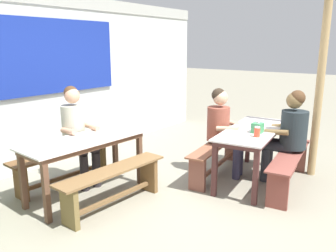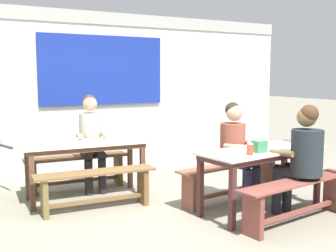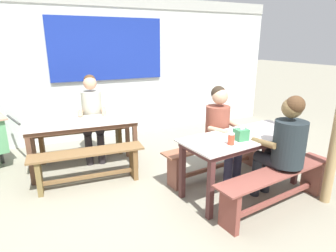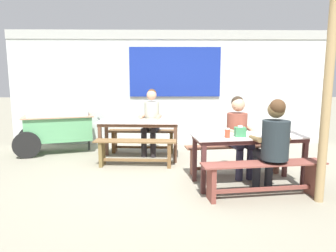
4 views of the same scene
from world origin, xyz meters
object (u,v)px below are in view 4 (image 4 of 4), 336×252
(bench_far_back, at_px, (143,138))
(condiment_jar, at_px, (227,133))
(bench_far_front, at_px, (135,149))
(dining_table_near, at_px, (249,140))
(person_center_facing, at_px, (151,118))
(wooden_support_post, at_px, (327,102))
(dining_table_far, at_px, (139,125))
(food_cart, at_px, (58,121))
(person_right_near_table, at_px, (239,130))
(bench_near_back, at_px, (235,156))
(person_near_front, at_px, (273,141))
(bench_near_front, at_px, (263,175))
(tissue_box, at_px, (240,132))

(bench_far_back, xyz_separation_m, condiment_jar, (1.29, -2.15, 0.49))
(bench_far_front, bearing_deg, dining_table_near, -29.11)
(person_center_facing, relative_size, wooden_support_post, 0.53)
(dining_table_far, bearing_deg, dining_table_near, -40.94)
(food_cart, xyz_separation_m, person_right_near_table, (3.36, -1.59, 0.07))
(bench_near_back, relative_size, person_right_near_table, 1.30)
(condiment_jar, relative_size, wooden_support_post, 0.05)
(dining_table_far, xyz_separation_m, person_near_front, (1.87, -1.87, 0.09))
(bench_near_back, bearing_deg, food_cart, 155.40)
(bench_near_front, bearing_deg, wooden_support_post, -10.74)
(wooden_support_post, bearing_deg, dining_table_far, 139.26)
(bench_near_front, bearing_deg, condiment_jar, 144.04)
(bench_far_front, distance_m, person_center_facing, 1.04)
(person_right_near_table, bearing_deg, bench_near_back, 115.03)
(bench_near_back, bearing_deg, condiment_jar, -112.34)
(person_center_facing, height_order, condiment_jar, person_center_facing)
(bench_far_back, distance_m, person_right_near_table, 2.25)
(bench_far_front, relative_size, tissue_box, 9.38)
(dining_table_far, distance_m, person_right_near_table, 1.93)
(tissue_box, distance_m, wooden_support_post, 1.13)
(bench_far_back, xyz_separation_m, person_near_front, (1.84, -2.38, 0.43))
(food_cart, bearing_deg, bench_far_front, -32.44)
(dining_table_near, bearing_deg, bench_far_back, 130.05)
(person_right_near_table, bearing_deg, bench_near_front, -83.91)
(bench_far_back, height_order, bench_near_back, same)
(food_cart, distance_m, person_right_near_table, 3.72)
(tissue_box, xyz_separation_m, wooden_support_post, (0.90, -0.50, 0.45))
(bench_near_front, relative_size, condiment_jar, 12.57)
(bench_near_back, xyz_separation_m, bench_near_front, (0.13, -1.00, 0.00))
(food_cart, bearing_deg, bench_near_front, -36.10)
(person_near_front, bearing_deg, condiment_jar, 157.84)
(person_center_facing, xyz_separation_m, tissue_box, (1.30, -1.99, 0.06))
(tissue_box, bearing_deg, dining_table_near, 38.06)
(condiment_jar, bearing_deg, bench_near_back, 67.66)
(wooden_support_post, bearing_deg, person_center_facing, 131.44)
(person_near_front, xyz_separation_m, wooden_support_post, (0.54, -0.21, 0.51))
(bench_far_front, bearing_deg, tissue_box, -34.79)
(dining_table_far, xyz_separation_m, bench_far_front, (-0.03, -0.50, -0.34))
(dining_table_far, relative_size, bench_far_front, 1.09)
(bench_near_front, height_order, food_cart, food_cart)
(person_right_near_table, distance_m, condiment_jar, 0.71)
(dining_table_far, height_order, person_center_facing, person_center_facing)
(bench_near_back, distance_m, person_near_front, 1.05)
(tissue_box, distance_m, condiment_jar, 0.21)
(bench_near_back, xyz_separation_m, person_near_front, (0.26, -0.92, 0.44))
(dining_table_far, bearing_deg, person_center_facing, 62.43)
(dining_table_far, xyz_separation_m, tissue_box, (1.52, -1.58, 0.15))
(tissue_box, bearing_deg, bench_near_front, -59.22)
(dining_table_far, xyz_separation_m, condiment_jar, (1.32, -1.65, 0.15))
(person_near_front, bearing_deg, person_right_near_table, 105.12)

